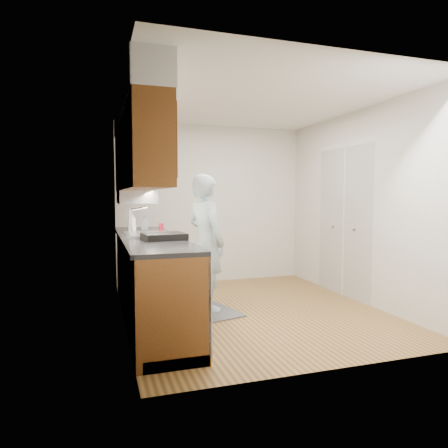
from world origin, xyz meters
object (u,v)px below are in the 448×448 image
Objects in this scene: person at (206,233)px; soap_bottle_b at (145,223)px; soap_bottle_a at (132,222)px; dish_rack at (164,236)px; soda_can at (161,228)px.

person is 9.78× the size of soap_bottle_b.
person is at bearing -48.61° from soap_bottle_b.
soap_bottle_b is (0.19, 0.32, -0.03)m from soap_bottle_a.
person is at bearing 36.27° from dish_rack.
soda_can is at bearing 76.53° from dish_rack.
soap_bottle_a is 2.40× the size of soda_can.
person is at bearing -35.08° from soda_can.
soap_bottle_a is 0.37m from soap_bottle_b.
soap_bottle_a is at bearing -120.33° from soap_bottle_b.
soap_bottle_a reaches higher than soap_bottle_b.
soda_can is 0.89m from dish_rack.
person is 17.32× the size of soda_can.
soap_bottle_b is at bearing 59.67° from soap_bottle_a.
soap_bottle_a is at bearing 97.56° from dish_rack.
soap_bottle_b reaches higher than dish_rack.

